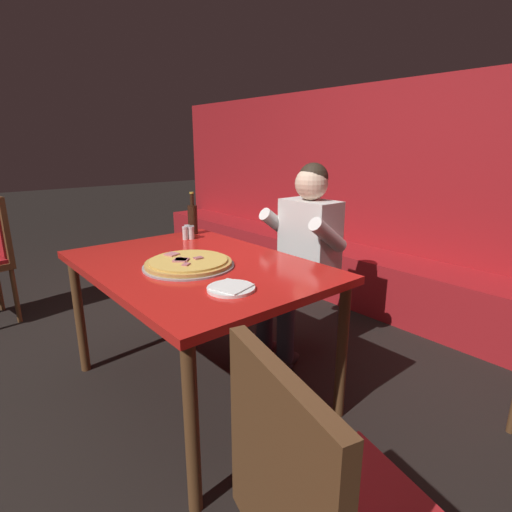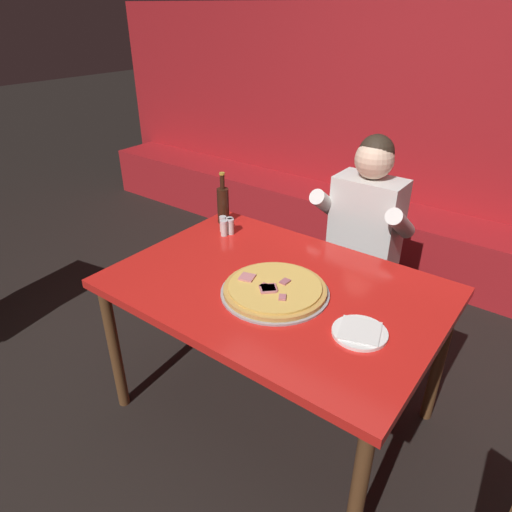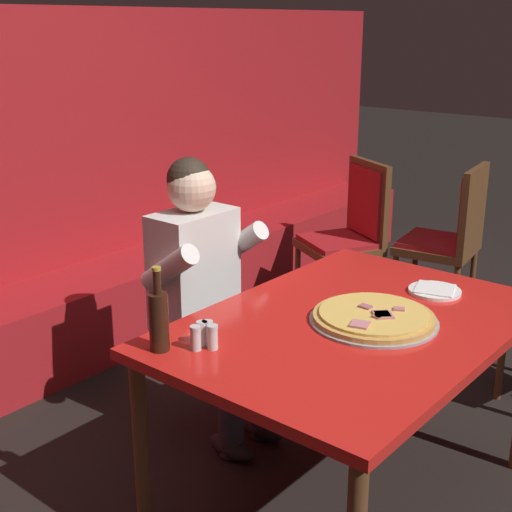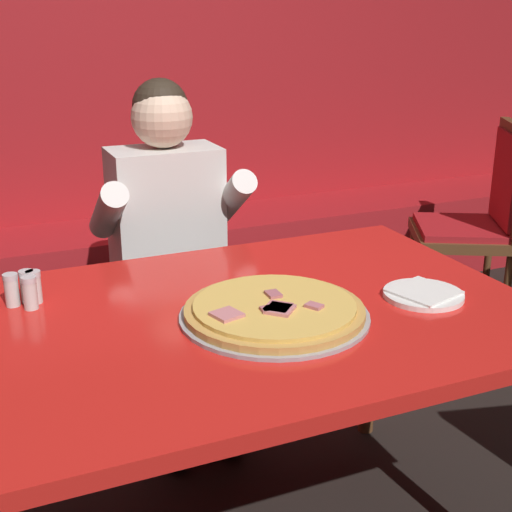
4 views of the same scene
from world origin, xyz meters
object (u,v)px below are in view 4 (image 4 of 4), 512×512
Objects in this scene: shaker_black_pepper at (30,294)px; dining_chair_by_booth at (481,214)px; main_dining_table at (249,338)px; pizza at (274,311)px; shaker_red_pepper_flakes at (34,288)px; diner_seated_blue_shirt at (174,247)px; shaker_oregano at (12,291)px; plate_white_paper at (423,294)px; shaker_parmesan at (27,288)px.

dining_chair_by_booth reaches higher than shaker_black_pepper.
pizza is (0.04, -0.06, 0.09)m from main_dining_table.
shaker_red_pepper_flakes is at bearing 150.80° from main_dining_table.
main_dining_table is at bearing -92.96° from diner_seated_blue_shirt.
pizza is at bearing -89.98° from diner_seated_blue_shirt.
diner_seated_blue_shirt is (0.54, 0.53, -0.11)m from shaker_black_pepper.
shaker_black_pepper reaches higher than pizza.
shaker_black_pepper is (0.04, -0.04, 0.00)m from shaker_oregano.
diner_seated_blue_shirt reaches higher than shaker_oregano.
shaker_oregano is (-0.99, 0.37, 0.03)m from plate_white_paper.
dining_chair_by_booth is (2.13, 0.75, -0.24)m from shaker_parmesan.
shaker_black_pepper reaches higher than plate_white_paper.
shaker_black_pepper is at bearing -135.38° from diner_seated_blue_shirt.
shaker_oregano is 1.00× the size of shaker_red_pepper_flakes.
main_dining_table is 16.68× the size of shaker_black_pepper.
diner_seated_blue_shirt is at bearing 44.62° from shaker_black_pepper.
main_dining_table is at bearing -26.76° from shaker_oregano.
shaker_oregano and shaker_red_pepper_flakes have the same top height.
pizza is 5.44× the size of shaker_black_pepper.
pizza is at bearing -145.31° from dining_chair_by_booth.
shaker_red_pepper_flakes is at bearing -1.72° from shaker_oregano.
shaker_oregano is 0.06m from shaker_black_pepper.
plate_white_paper is 2.44× the size of shaker_parmesan.
diner_seated_blue_shirt is at bearing -170.35° from dining_chair_by_booth.
shaker_red_pepper_flakes is (-0.94, 0.37, 0.03)m from plate_white_paper.
diner_seated_blue_shirt is at bearing 115.64° from plate_white_paper.
diner_seated_blue_shirt is at bearing 90.02° from pizza.
shaker_parmesan is (-0.95, 0.38, 0.03)m from plate_white_paper.
main_dining_table is at bearing 122.03° from pizza.
shaker_black_pepper is at bearing -43.47° from shaker_oregano.
plate_white_paper is 0.21× the size of dining_chair_by_booth.
main_dining_table is 0.12m from pizza.
shaker_parmesan is at bearing 150.62° from main_dining_table.
shaker_red_pepper_flakes is 1.00× the size of shaker_black_pepper.
pizza is 2.23× the size of plate_white_paper.
main_dining_table is 0.77m from diner_seated_blue_shirt.
shaker_oregano is at bearing 136.53° from shaker_black_pepper.
plate_white_paper is 1.01m from shaker_red_pepper_flakes.
shaker_red_pepper_flakes is at bearing -160.09° from dining_chair_by_booth.
shaker_black_pepper is at bearing -89.00° from shaker_parmesan.
plate_white_paper is at bearing -19.28° from shaker_black_pepper.
shaker_parmesan and shaker_black_pepper have the same top height.
pizza is 0.67m from shaker_oregano.
main_dining_table is 1.93m from dining_chair_by_booth.
shaker_red_pepper_flakes reaches higher than plate_white_paper.
plate_white_paper is (0.41, -0.04, -0.01)m from pizza.
plate_white_paper is 0.16× the size of diner_seated_blue_shirt.
plate_white_paper is 1.06m from shaker_oregano.
shaker_black_pepper is (0.00, -0.05, 0.00)m from shaker_parmesan.
dining_chair_by_booth is (1.59, 1.10, -0.22)m from pizza.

